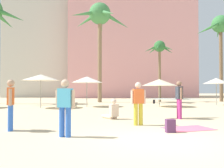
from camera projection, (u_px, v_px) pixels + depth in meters
name	position (u px, v px, depth m)	size (l,w,h in m)	color
ground	(162.00, 140.00, 6.30)	(120.00, 120.00, 0.00)	beige
hotel_pink	(130.00, 48.00, 41.13)	(21.41, 8.91, 17.33)	pink
hotel_tower_gray	(59.00, 14.00, 44.43)	(17.87, 10.72, 31.76)	beige
palm_tree_far_left	(160.00, 51.00, 25.49)	(3.35, 3.08, 6.73)	brown
palm_tree_left	(221.00, 29.00, 25.85)	(5.00, 4.95, 9.63)	brown
palm_tree_center	(100.00, 19.00, 24.41)	(6.39, 6.66, 10.48)	#896B4C
cafe_umbrella_0	(87.00, 80.00, 18.28)	(2.48, 2.48, 2.38)	gray
cafe_umbrella_1	(159.00, 82.00, 18.26)	(2.78, 2.78, 2.17)	gray
cafe_umbrella_2	(216.00, 81.00, 19.76)	(2.20, 2.20, 2.33)	gray
cafe_umbrella_4	(41.00, 77.00, 17.14)	(2.77, 2.77, 2.47)	gray
beach_towel	(188.00, 129.00, 8.04)	(1.61, 1.05, 0.01)	#EF6684
backpack	(170.00, 126.00, 7.37)	(0.30, 0.24, 0.42)	#5C3159
person_far_right	(178.00, 98.00, 10.88)	(2.79, 0.82, 1.76)	#B7337F
person_far_left	(138.00, 102.00, 8.85)	(0.61, 0.26, 1.65)	gold
person_near_right	(65.00, 105.00, 6.68)	(0.59, 0.36, 1.66)	blue
person_near_left	(11.00, 103.00, 7.68)	(0.30, 0.61, 1.70)	blue
person_mid_right	(112.00, 112.00, 10.73)	(0.73, 0.98, 0.94)	beige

